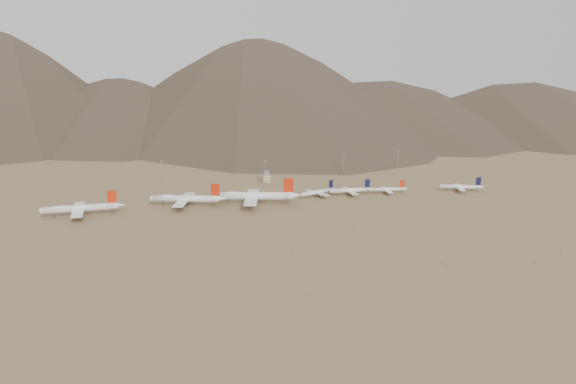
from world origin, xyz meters
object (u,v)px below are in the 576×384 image
object	(u,v)px
widebody_centre	(186,199)
narrowbody_b	(352,190)
widebody_east	(254,196)
narrowbody_a	(319,192)
widebody_west	(80,208)
control_tower	(266,177)

from	to	relation	value
widebody_centre	narrowbody_b	world-z (taller)	widebody_centre
widebody_east	narrowbody_a	xyz separation A→B (m)	(65.01, 14.85, -3.62)
widebody_west	widebody_east	size ratio (longest dim) A/B	0.86
widebody_west	widebody_centre	distance (m)	86.73
narrowbody_b	control_tower	xyz separation A→B (m)	(-64.26, 80.84, 0.58)
widebody_centre	control_tower	xyz separation A→B (m)	(91.34, 83.33, -1.72)
narrowbody_b	control_tower	distance (m)	103.27
widebody_east	narrowbody_b	bearing A→B (deg)	22.54
widebody_east	narrowbody_a	world-z (taller)	widebody_east
widebody_west	narrowbody_a	world-z (taller)	widebody_west
widebody_east	control_tower	xyz separation A→B (m)	(32.96, 93.67, -2.90)
widebody_west	narrowbody_a	bearing A→B (deg)	2.49
widebody_west	narrowbody_b	xyz separation A→B (m)	(241.69, 13.02, -2.14)
narrowbody_b	widebody_west	bearing A→B (deg)	-175.37
widebody_east	control_tower	distance (m)	99.34
widebody_west	widebody_centre	world-z (taller)	widebody_centre
narrowbody_a	narrowbody_b	bearing A→B (deg)	-25.49
widebody_west	widebody_centre	bearing A→B (deg)	5.36
narrowbody_b	widebody_centre	bearing A→B (deg)	-177.54
widebody_centre	control_tower	bearing A→B (deg)	59.54
widebody_centre	narrowbody_a	bearing A→B (deg)	19.26
widebody_west	control_tower	xyz separation A→B (m)	(177.43, 93.86, -1.56)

